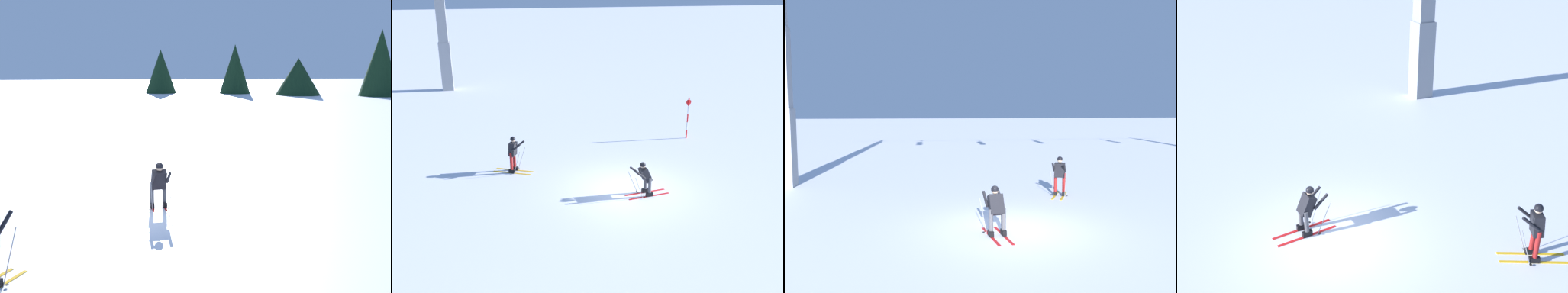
{
  "view_description": "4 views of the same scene",
  "coord_description": "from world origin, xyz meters",
  "views": [
    {
      "loc": [
        0.22,
        13.99,
        4.26
      ],
      "look_at": [
        -1.21,
        3.3,
        2.49
      ],
      "focal_mm": 46.14,
      "sensor_mm": 36.0,
      "label": 1
    },
    {
      "loc": [
        -16.29,
        5.48,
        8.11
      ],
      "look_at": [
        -1.35,
        2.0,
        2.53
      ],
      "focal_mm": 42.18,
      "sensor_mm": 36.0,
      "label": 2
    },
    {
      "loc": [
        -2.7,
        -12.04,
        3.69
      ],
      "look_at": [
        -0.61,
        2.91,
        2.27
      ],
      "focal_mm": 37.95,
      "sensor_mm": 36.0,
      "label": 3
    },
    {
      "loc": [
        9.98,
        -3.46,
        7.98
      ],
      "look_at": [
        -1.3,
        1.82,
        1.9
      ],
      "focal_mm": 42.99,
      "sensor_mm": 36.0,
      "label": 4
    }
  ],
  "objects": [
    {
      "name": "ground_plane",
      "position": [
        0.0,
        0.0,
        0.0
      ],
      "size": [
        260.0,
        260.0,
        0.0
      ],
      "primitive_type": "plane",
      "color": "white"
    },
    {
      "name": "skier_carving_main",
      "position": [
        -0.63,
        -0.49,
        0.81
      ],
      "size": [
        0.77,
        1.81,
        1.54
      ],
      "color": "red",
      "rests_on": "ground_plane"
    },
    {
      "name": "skier_distant_uphill",
      "position": [
        2.95,
        4.39,
        0.96
      ],
      "size": [
        1.18,
        1.78,
        1.69
      ],
      "color": "yellow",
      "rests_on": "ground_plane"
    }
  ]
}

